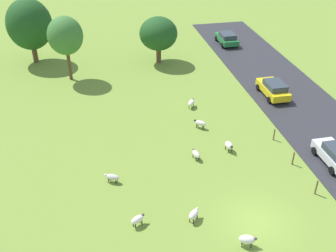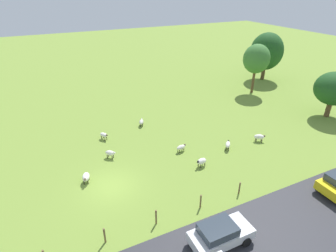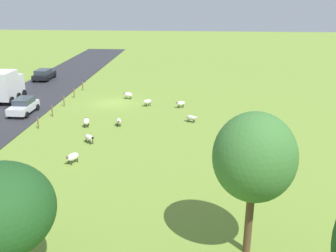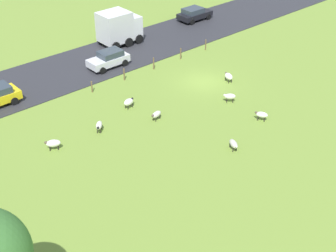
{
  "view_description": "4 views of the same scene",
  "coord_description": "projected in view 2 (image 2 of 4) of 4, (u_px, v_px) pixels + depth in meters",
  "views": [
    {
      "loc": [
        -9.44,
        -16.98,
        18.98
      ],
      "look_at": [
        -3.97,
        9.53,
        1.98
      ],
      "focal_mm": 42.51,
      "sensor_mm": 36.0,
      "label": 1
    },
    {
      "loc": [
        17.4,
        -3.33,
        14.5
      ],
      "look_at": [
        -5.36,
        7.52,
        1.24
      ],
      "focal_mm": 29.33,
      "sensor_mm": 36.0,
      "label": 2
    },
    {
      "loc": [
        -9.19,
        39.25,
        11.8
      ],
      "look_at": [
        -7.05,
        11.29,
        1.55
      ],
      "focal_mm": 39.53,
      "sensor_mm": 36.0,
      "label": 3
    },
    {
      "loc": [
        -26.49,
        27.47,
        19.48
      ],
      "look_at": [
        -5.42,
        9.02,
        1.65
      ],
      "focal_mm": 50.39,
      "sensor_mm": 36.0,
      "label": 4
    }
  ],
  "objects": [
    {
      "name": "ground_plane",
      "position": [
        112.0,
        187.0,
        21.92
      ],
      "size": [
        160.0,
        160.0,
        0.0
      ],
      "primitive_type": "plane",
      "color": "olive"
    },
    {
      "name": "sheep_7",
      "position": [
        110.0,
        153.0,
        25.27
      ],
      "size": [
        0.99,
        1.0,
        0.77
      ],
      "color": "silver",
      "rests_on": "ground_plane"
    },
    {
      "name": "sheep_3",
      "position": [
        104.0,
        135.0,
        28.28
      ],
      "size": [
        1.06,
        0.86,
        0.74
      ],
      "color": "white",
      "rests_on": "ground_plane"
    },
    {
      "name": "sheep_0",
      "position": [
        86.0,
        177.0,
        22.17
      ],
      "size": [
        1.15,
        0.83,
        0.8
      ],
      "color": "white",
      "rests_on": "ground_plane"
    },
    {
      "name": "sheep_1",
      "position": [
        202.0,
        161.0,
        24.08
      ],
      "size": [
        0.69,
        1.07,
        0.81
      ],
      "color": "white",
      "rests_on": "ground_plane"
    },
    {
      "name": "sheep_6",
      "position": [
        181.0,
        147.0,
        26.24
      ],
      "size": [
        0.65,
        1.13,
        0.7
      ],
      "color": "silver",
      "rests_on": "ground_plane"
    },
    {
      "name": "sheep_2",
      "position": [
        228.0,
        144.0,
        26.63
      ],
      "size": [
        1.1,
        1.05,
        0.74
      ],
      "color": "silver",
      "rests_on": "ground_plane"
    },
    {
      "name": "sheep_4",
      "position": [
        141.0,
        122.0,
        31.03
      ],
      "size": [
        1.17,
        0.86,
        0.7
      ],
      "color": "beige",
      "rests_on": "ground_plane"
    },
    {
      "name": "tree_3",
      "position": [
        267.0,
        51.0,
        44.02
      ],
      "size": [
        5.19,
        5.19,
        7.56
      ],
      "color": "brown",
      "rests_on": "ground_plane"
    },
    {
      "name": "car_3",
      "position": [
        220.0,
        234.0,
        16.74
      ],
      "size": [
        1.99,
        3.96,
        1.56
      ],
      "color": "silver",
      "rests_on": "road_strip"
    },
    {
      "name": "fence_post_3",
      "position": [
        201.0,
        201.0,
        19.63
      ],
      "size": [
        0.12,
        0.12,
        1.15
      ],
      "primitive_type": "cylinder",
      "color": "brown",
      "rests_on": "ground_plane"
    },
    {
      "name": "fence_post_4",
      "position": [
        239.0,
        188.0,
        20.97
      ],
      "size": [
        0.12,
        0.12,
        1.05
      ],
      "primitive_type": "cylinder",
      "color": "brown",
      "rests_on": "ground_plane"
    },
    {
      "name": "tree_0",
      "position": [
        256.0,
        59.0,
        38.33
      ],
      "size": [
        3.69,
        3.69,
        7.02
      ],
      "color": "brown",
      "rests_on": "ground_plane"
    },
    {
      "name": "fence_post_2",
      "position": [
        156.0,
        217.0,
        18.3
      ],
      "size": [
        0.12,
        0.12,
        1.19
      ],
      "primitive_type": "cylinder",
      "color": "brown",
      "rests_on": "ground_plane"
    },
    {
      "name": "sheep_5",
      "position": [
        259.0,
        137.0,
        27.93
      ],
      "size": [
        0.98,
        1.16,
        0.78
      ],
      "color": "white",
      "rests_on": "ground_plane"
    },
    {
      "name": "tree_1",
      "position": [
        334.0,
        89.0,
        31.77
      ],
      "size": [
        4.43,
        4.43,
        5.48
      ],
      "color": "brown",
      "rests_on": "ground_plane"
    },
    {
      "name": "fence_post_1",
      "position": [
        105.0,
        235.0,
        16.98
      ],
      "size": [
        0.12,
        0.12,
        1.17
      ],
      "primitive_type": "cylinder",
      "color": "brown",
      "rests_on": "ground_plane"
    }
  ]
}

